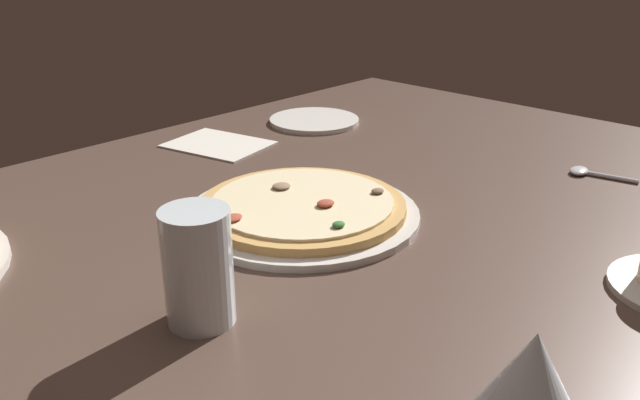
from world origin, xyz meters
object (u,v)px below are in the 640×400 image
pizza_main (302,209)px  water_glass (199,273)px  paper_menu (218,144)px  side_plate (314,121)px  wine_glass_far (529,395)px  spoon (587,172)px

pizza_main → water_glass: (24.94, 10.48, 4.13)cm
paper_menu → side_plate: bearing=161.6°
pizza_main → wine_glass_far: size_ratio=2.08×
pizza_main → side_plate: (-35.00, -31.25, -0.75)cm
side_plate → paper_menu: 22.75cm
spoon → wine_glass_far: bearing=18.9°
side_plate → spoon: spoon is taller
paper_menu → spoon: spoon is taller
wine_glass_far → paper_menu: (-38.91, -78.93, -10.78)cm
pizza_main → paper_menu: bearing=-110.2°
water_glass → spoon: bearing=170.8°
wine_glass_far → water_glass: bearing=-92.6°
wine_glass_far → side_plate: wine_glass_far is taller
spoon → pizza_main: bearing=-26.6°
pizza_main → wine_glass_far: wine_glass_far is taller
pizza_main → spoon: pizza_main is taller
water_glass → pizza_main: bearing=-157.2°
pizza_main → water_glass: bearing=22.8°
side_plate → pizza_main: bearing=41.8°
pizza_main → water_glass: water_glass is taller
wine_glass_far → paper_menu: 88.65cm
wine_glass_far → water_glass: (-1.59, -34.77, -5.60)cm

